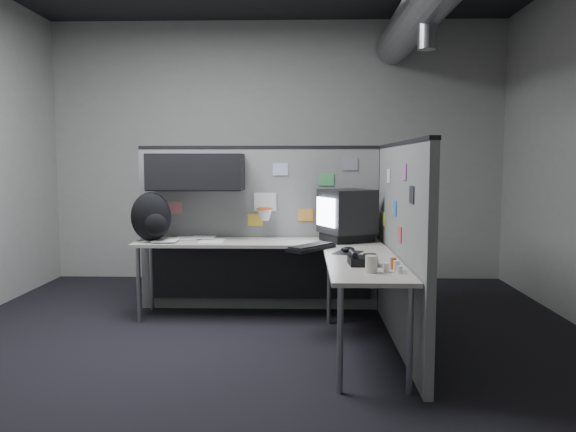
{
  "coord_description": "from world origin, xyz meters",
  "views": [
    {
      "loc": [
        0.32,
        -4.25,
        1.47
      ],
      "look_at": [
        0.2,
        0.35,
        1.03
      ],
      "focal_mm": 35.0,
      "sensor_mm": 36.0,
      "label": 1
    }
  ],
  "objects_px": {
    "phone": "(362,260)",
    "backpack": "(151,217)",
    "keyboard": "(311,247)",
    "desk": "(283,258)",
    "monitor": "(347,215)"
  },
  "relations": [
    {
      "from": "phone",
      "to": "backpack",
      "type": "relative_size",
      "value": 0.48
    },
    {
      "from": "keyboard",
      "to": "backpack",
      "type": "relative_size",
      "value": 1.06
    },
    {
      "from": "desk",
      "to": "phone",
      "type": "relative_size",
      "value": 10.34
    },
    {
      "from": "desk",
      "to": "keyboard",
      "type": "relative_size",
      "value": 4.73
    },
    {
      "from": "keyboard",
      "to": "backpack",
      "type": "bearing_deg",
      "value": 156.07
    },
    {
      "from": "monitor",
      "to": "keyboard",
      "type": "xyz_separation_m",
      "value": [
        -0.34,
        -0.51,
        -0.23
      ]
    },
    {
      "from": "phone",
      "to": "desk",
      "type": "bearing_deg",
      "value": 129.78
    },
    {
      "from": "monitor",
      "to": "backpack",
      "type": "xyz_separation_m",
      "value": [
        -1.83,
        -0.05,
        -0.03
      ]
    },
    {
      "from": "monitor",
      "to": "phone",
      "type": "height_order",
      "value": "monitor"
    },
    {
      "from": "monitor",
      "to": "backpack",
      "type": "distance_m",
      "value": 1.83
    },
    {
      "from": "backpack",
      "to": "desk",
      "type": "bearing_deg",
      "value": -21.88
    },
    {
      "from": "desk",
      "to": "keyboard",
      "type": "distance_m",
      "value": 0.36
    },
    {
      "from": "desk",
      "to": "phone",
      "type": "height_order",
      "value": "phone"
    },
    {
      "from": "monitor",
      "to": "backpack",
      "type": "relative_size",
      "value": 1.23
    },
    {
      "from": "phone",
      "to": "backpack",
      "type": "bearing_deg",
      "value": 154.52
    }
  ]
}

